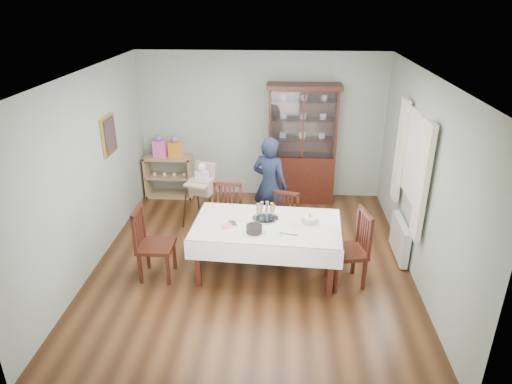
# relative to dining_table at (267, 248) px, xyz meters

# --- Properties ---
(floor) EXTENTS (5.00, 5.00, 0.00)m
(floor) POSITION_rel_dining_table_xyz_m (-0.22, 0.22, -0.38)
(floor) COLOR #593319
(floor) RESTS_ON ground
(room_shell) EXTENTS (5.00, 5.00, 5.00)m
(room_shell) POSITION_rel_dining_table_xyz_m (-0.22, 0.75, 1.32)
(room_shell) COLOR #9EAA99
(room_shell) RESTS_ON floor
(dining_table) EXTENTS (2.06, 1.26, 0.76)m
(dining_table) POSITION_rel_dining_table_xyz_m (0.00, 0.00, 0.00)
(dining_table) COLOR #421A10
(dining_table) RESTS_ON floor
(china_cabinet) EXTENTS (1.30, 0.48, 2.18)m
(china_cabinet) POSITION_rel_dining_table_xyz_m (0.53, 2.48, 0.74)
(china_cabinet) COLOR #421A10
(china_cabinet) RESTS_ON floor
(sideboard) EXTENTS (0.90, 0.38, 0.80)m
(sideboard) POSITION_rel_dining_table_xyz_m (-1.97, 2.50, 0.02)
(sideboard) COLOR tan
(sideboard) RESTS_ON floor
(picture_frame) EXTENTS (0.04, 0.48, 0.58)m
(picture_frame) POSITION_rel_dining_table_xyz_m (-2.44, 1.02, 1.27)
(picture_frame) COLOR gold
(picture_frame) RESTS_ON room_shell
(window) EXTENTS (0.04, 1.02, 1.22)m
(window) POSITION_rel_dining_table_xyz_m (2.00, 0.52, 1.17)
(window) COLOR white
(window) RESTS_ON room_shell
(curtain_left) EXTENTS (0.07, 0.30, 1.55)m
(curtain_left) POSITION_rel_dining_table_xyz_m (1.94, -0.10, 1.07)
(curtain_left) COLOR silver
(curtain_left) RESTS_ON room_shell
(curtain_right) EXTENTS (0.07, 0.30, 1.55)m
(curtain_right) POSITION_rel_dining_table_xyz_m (1.94, 1.14, 1.07)
(curtain_right) COLOR silver
(curtain_right) RESTS_ON room_shell
(radiator) EXTENTS (0.10, 0.80, 0.55)m
(radiator) POSITION_rel_dining_table_xyz_m (1.94, 0.52, -0.08)
(radiator) COLOR white
(radiator) RESTS_ON floor
(chair_far_left) EXTENTS (0.48, 0.48, 1.01)m
(chair_far_left) POSITION_rel_dining_table_xyz_m (-0.64, 0.60, -0.08)
(chair_far_left) COLOR #421A10
(chair_far_left) RESTS_ON floor
(chair_far_right) EXTENTS (0.49, 0.49, 0.90)m
(chair_far_right) POSITION_rel_dining_table_xyz_m (0.22, 0.61, -0.12)
(chair_far_right) COLOR #421A10
(chair_far_right) RESTS_ON floor
(chair_end_left) EXTENTS (0.47, 0.47, 1.03)m
(chair_end_left) POSITION_rel_dining_table_xyz_m (-1.51, -0.20, -0.08)
(chair_end_left) COLOR #421A10
(chair_end_left) RESTS_ON floor
(chair_end_right) EXTENTS (0.57, 0.57, 1.05)m
(chair_end_right) POSITION_rel_dining_table_xyz_m (1.09, -0.20, -0.07)
(chair_end_right) COLOR #421A10
(chair_end_right) RESTS_ON floor
(woman) EXTENTS (0.69, 0.59, 1.61)m
(woman) POSITION_rel_dining_table_xyz_m (-0.01, 1.23, 0.42)
(woman) COLOR black
(woman) RESTS_ON floor
(high_chair) EXTENTS (0.62, 0.62, 1.10)m
(high_chair) POSITION_rel_dining_table_xyz_m (-1.12, 1.39, 0.04)
(high_chair) COLOR black
(high_chair) RESTS_ON floor
(champagne_tray) EXTENTS (0.36, 0.36, 0.22)m
(champagne_tray) POSITION_rel_dining_table_xyz_m (-0.03, 0.13, 0.45)
(champagne_tray) COLOR silver
(champagne_tray) RESTS_ON dining_table
(birthday_cake) EXTENTS (0.26, 0.26, 0.18)m
(birthday_cake) POSITION_rel_dining_table_xyz_m (0.58, 0.05, 0.42)
(birthday_cake) COLOR white
(birthday_cake) RESTS_ON dining_table
(plate_stack_dark) EXTENTS (0.24, 0.24, 0.10)m
(plate_stack_dark) POSITION_rel_dining_table_xyz_m (-0.16, -0.25, 0.43)
(plate_stack_dark) COLOR black
(plate_stack_dark) RESTS_ON dining_table
(plate_stack_white) EXTENTS (0.21, 0.21, 0.09)m
(plate_stack_white) POSITION_rel_dining_table_xyz_m (0.08, -0.31, 0.42)
(plate_stack_white) COLOR white
(plate_stack_white) RESTS_ON dining_table
(napkin_stack) EXTENTS (0.17, 0.17, 0.02)m
(napkin_stack) POSITION_rel_dining_table_xyz_m (-0.53, -0.12, 0.38)
(napkin_stack) COLOR #FF5DBC
(napkin_stack) RESTS_ON dining_table
(cutlery) EXTENTS (0.16, 0.19, 0.01)m
(cutlery) POSITION_rel_dining_table_xyz_m (-0.50, -0.02, 0.38)
(cutlery) COLOR silver
(cutlery) RESTS_ON dining_table
(cake_knife) EXTENTS (0.31, 0.09, 0.01)m
(cake_knife) POSITION_rel_dining_table_xyz_m (0.26, -0.28, 0.38)
(cake_knife) COLOR silver
(cake_knife) RESTS_ON dining_table
(gift_bag_pink) EXTENTS (0.25, 0.18, 0.42)m
(gift_bag_pink) POSITION_rel_dining_table_xyz_m (-2.10, 2.48, 0.60)
(gift_bag_pink) COLOR #FF5DBC
(gift_bag_pink) RESTS_ON sideboard
(gift_bag_orange) EXTENTS (0.25, 0.19, 0.41)m
(gift_bag_orange) POSITION_rel_dining_table_xyz_m (-1.81, 2.48, 0.60)
(gift_bag_orange) COLOR orange
(gift_bag_orange) RESTS_ON sideboard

